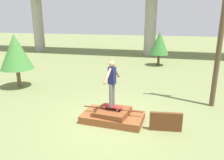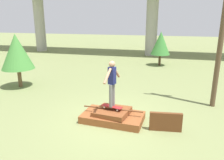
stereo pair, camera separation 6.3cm
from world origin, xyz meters
name	(u,v)px [view 2 (the right image)]	position (x,y,z in m)	size (l,w,h in m)	color
ground_plane	(113,121)	(0.00, 0.00, 0.00)	(80.00, 80.00, 0.00)	olive
scrap_pile	(113,116)	(-0.01, 0.00, 0.18)	(2.21, 1.34, 0.48)	brown
scrap_plank_loose	(166,122)	(1.84, -0.27, 0.32)	(1.04, 0.24, 0.63)	#5B3319
skateboard	(112,106)	(-0.02, -0.02, 0.55)	(0.78, 0.40, 0.09)	maroon
skater	(112,81)	(-0.02, -0.02, 1.50)	(0.35, 1.07, 1.62)	slate
utility_pole	(224,19)	(3.69, 2.38, 3.53)	(1.30, 0.20, 6.82)	brown
tree_behind_left	(17,52)	(-5.79, 2.63, 1.88)	(1.66, 1.66, 2.79)	brown
tree_behind_right	(161,43)	(1.12, 10.10, 1.71)	(1.45, 1.45, 2.59)	#4C3823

